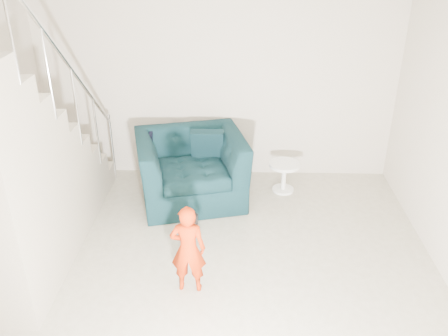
{
  "coord_description": "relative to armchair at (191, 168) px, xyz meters",
  "views": [
    {
      "loc": [
        0.31,
        -3.65,
        3.32
      ],
      "look_at": [
        0.15,
        1.2,
        0.85
      ],
      "focal_mm": 38.0,
      "sensor_mm": 36.0,
      "label": 1
    }
  ],
  "objects": [
    {
      "name": "floor",
      "position": [
        0.31,
        -1.97,
        -0.45
      ],
      "size": [
        5.5,
        5.5,
        0.0
      ],
      "primitive_type": "plane",
      "color": "gray",
      "rests_on": "ground"
    },
    {
      "name": "armchair",
      "position": [
        0.0,
        0.0,
        0.0
      ],
      "size": [
        1.64,
        1.51,
        0.9
      ],
      "primitive_type": "imported",
      "rotation": [
        0.0,
        0.0,
        0.25
      ],
      "color": "black",
      "rests_on": "floor"
    },
    {
      "name": "staircase",
      "position": [
        -1.68,
        -1.42,
        0.5
      ],
      "size": [
        1.02,
        3.03,
        3.62
      ],
      "color": "#ADA089",
      "rests_on": "floor"
    },
    {
      "name": "cushion",
      "position": [
        0.2,
        0.24,
        0.24
      ],
      "size": [
        0.44,
        0.21,
        0.44
      ],
      "primitive_type": "cube",
      "rotation": [
        0.21,
        0.0,
        0.0
      ],
      "color": "black",
      "rests_on": "armchair"
    },
    {
      "name": "ceiling",
      "position": [
        0.31,
        -1.97,
        2.25
      ],
      "size": [
        5.5,
        5.5,
        0.0
      ],
      "primitive_type": "plane",
      "rotation": [
        3.14,
        0.0,
        0.0
      ],
      "color": "silver",
      "rests_on": "back_wall"
    },
    {
      "name": "back_wall",
      "position": [
        0.31,
        0.78,
        0.9
      ],
      "size": [
        5.0,
        0.0,
        5.0
      ],
      "primitive_type": "plane",
      "rotation": [
        1.57,
        0.0,
        0.0
      ],
      "color": "#BEB19B",
      "rests_on": "floor"
    },
    {
      "name": "side_table",
      "position": [
        1.27,
        0.23,
        -0.16
      ],
      "size": [
        0.43,
        0.43,
        0.43
      ],
      "color": "white",
      "rests_on": "floor"
    },
    {
      "name": "toddler",
      "position": [
        0.14,
        -1.83,
        0.04
      ],
      "size": [
        0.36,
        0.24,
        0.97
      ],
      "primitive_type": "imported",
      "rotation": [
        0.0,
        0.0,
        3.13
      ],
      "color": "#A11405",
      "rests_on": "floor"
    },
    {
      "name": "throw",
      "position": [
        -0.56,
        0.06,
        0.12
      ],
      "size": [
        0.05,
        0.51,
        0.57
      ],
      "primitive_type": "cube",
      "color": "black",
      "rests_on": "armchair"
    },
    {
      "name": "phone",
      "position": [
        0.24,
        -1.84,
        0.4
      ],
      "size": [
        0.04,
        0.05,
        0.1
      ],
      "primitive_type": "cube",
      "rotation": [
        0.0,
        0.0,
        0.37
      ],
      "color": "black",
      "rests_on": "toddler"
    }
  ]
}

